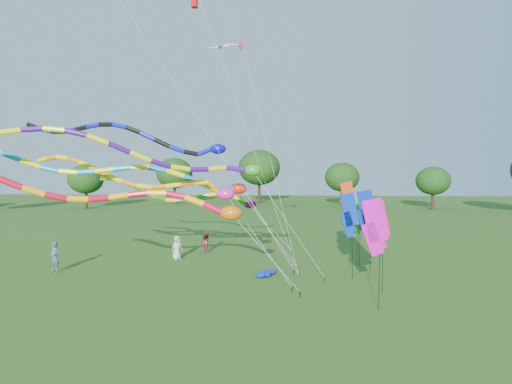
# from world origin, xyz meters

# --- Properties ---
(ground) EXTENTS (160.00, 160.00, 0.00)m
(ground) POSITION_xyz_m (0.00, 0.00, 0.00)
(ground) COLOR #295215
(ground) RESTS_ON ground
(tree_ring) EXTENTS (119.88, 114.22, 9.66)m
(tree_ring) POSITION_xyz_m (-4.42, 4.60, 5.60)
(tree_ring) COLOR #382314
(tree_ring) RESTS_ON ground
(tube_kite_red) EXTENTS (15.23, 2.82, 7.00)m
(tube_kite_red) POSITION_xyz_m (-5.28, -0.28, 4.73)
(tube_kite_red) COLOR black
(tube_kite_red) RESTS_ON ground
(tube_kite_orange) EXTENTS (14.50, 3.57, 7.37)m
(tube_kite_orange) POSITION_xyz_m (-5.41, 3.42, 5.42)
(tube_kite_orange) COLOR black
(tube_kite_orange) RESTS_ON ground
(tube_kite_purple) EXTENTS (16.19, 4.56, 8.53)m
(tube_kite_purple) POSITION_xyz_m (-4.75, 0.87, 6.67)
(tube_kite_purple) COLOR black
(tube_kite_purple) RESTS_ON ground
(tube_kite_blue) EXTENTS (15.36, 1.18, 9.23)m
(tube_kite_blue) POSITION_xyz_m (-6.18, 4.80, 7.69)
(tube_kite_blue) COLOR black
(tube_kite_blue) RESTS_ON ground
(tube_kite_cyan) EXTENTS (15.57, 4.78, 7.81)m
(tube_kite_cyan) POSITION_xyz_m (-5.54, 3.45, 5.63)
(tube_kite_cyan) COLOR black
(tube_kite_cyan) RESTS_ON ground
(tube_kite_green) EXTENTS (11.28, 4.95, 6.09)m
(tube_kite_green) POSITION_xyz_m (-3.64, 8.10, 4.20)
(tube_kite_green) COLOR black
(tube_kite_green) RESTS_ON ground
(delta_kite_high_c) EXTENTS (5.88, 5.93, 15.35)m
(delta_kite_high_c) POSITION_xyz_m (-1.12, 9.18, 14.26)
(delta_kite_high_c) COLOR black
(delta_kite_high_c) RESTS_ON ground
(banner_pole_red) EXTENTS (1.10, 0.52, 5.27)m
(banner_pole_red) POSITION_xyz_m (5.60, 7.49, 4.00)
(banner_pole_red) COLOR black
(banner_pole_red) RESTS_ON ground
(banner_pole_blue_a) EXTENTS (1.11, 0.49, 4.75)m
(banner_pole_blue_a) POSITION_xyz_m (5.23, 4.41, 3.49)
(banner_pole_blue_a) COLOR black
(banner_pole_blue_a) RESTS_ON ground
(banner_pole_violet) EXTENTS (1.16, 0.15, 4.55)m
(banner_pole_violet) POSITION_xyz_m (6.17, 7.83, 3.29)
(banner_pole_violet) COLOR black
(banner_pole_violet) RESTS_ON ground
(banner_pole_green) EXTENTS (1.10, 0.53, 4.36)m
(banner_pole_green) POSITION_xyz_m (5.99, 7.47, 3.10)
(banner_pole_green) COLOR black
(banner_pole_green) RESTS_ON ground
(banner_pole_blue_b) EXTENTS (1.10, 0.54, 4.90)m
(banner_pole_blue_b) POSITION_xyz_m (6.19, 4.62, 3.63)
(banner_pole_blue_b) COLOR black
(banner_pole_blue_b) RESTS_ON ground
(banner_pole_magenta_a) EXTENTS (1.16, 0.13, 4.79)m
(banner_pole_magenta_a) POSITION_xyz_m (5.51, -0.76, 3.53)
(banner_pole_magenta_a) COLOR black
(banner_pole_magenta_a) RESTS_ON ground
(banner_pole_magenta_b) EXTENTS (1.16, 0.10, 4.52)m
(banner_pole_magenta_b) POSITION_xyz_m (6.27, 2.02, 3.25)
(banner_pole_magenta_b) COLOR black
(banner_pole_magenta_b) RESTS_ON ground
(blue_nylon_heap) EXTENTS (1.23, 1.19, 0.40)m
(blue_nylon_heap) POSITION_xyz_m (0.68, 4.56, 0.17)
(blue_nylon_heap) COLOR #0D24AB
(blue_nylon_heap) RESTS_ON ground
(person_a) EXTENTS (0.89, 0.91, 1.58)m
(person_a) POSITION_xyz_m (-5.42, 8.79, 0.79)
(person_a) COLOR beige
(person_a) RESTS_ON ground
(person_b) EXTENTS (0.77, 0.66, 1.80)m
(person_b) POSITION_xyz_m (-11.58, 4.69, 0.90)
(person_b) COLOR #454E61
(person_b) RESTS_ON ground
(person_c) EXTENTS (0.95, 0.95, 1.56)m
(person_c) POSITION_xyz_m (-3.89, 11.28, 0.78)
(person_c) COLOR #8E333B
(person_c) RESTS_ON ground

